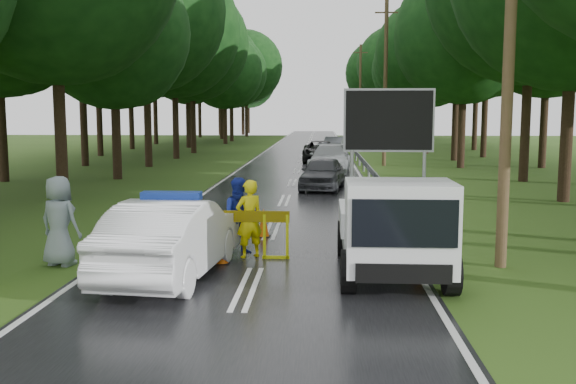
# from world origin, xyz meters

# --- Properties ---
(ground) EXTENTS (160.00, 160.00, 0.00)m
(ground) POSITION_xyz_m (0.00, 0.00, 0.00)
(ground) COLOR #2A4714
(ground) RESTS_ON ground
(road) EXTENTS (7.00, 140.00, 0.02)m
(road) POSITION_xyz_m (0.00, 30.00, 0.01)
(road) COLOR black
(road) RESTS_ON ground
(guardrail) EXTENTS (0.12, 60.06, 0.70)m
(guardrail) POSITION_xyz_m (3.70, 29.67, 0.55)
(guardrail) COLOR gray
(guardrail) RESTS_ON ground
(utility_pole_near) EXTENTS (1.40, 0.24, 10.00)m
(utility_pole_near) POSITION_xyz_m (5.20, 2.00, 5.06)
(utility_pole_near) COLOR #4E3F24
(utility_pole_near) RESTS_ON ground
(utility_pole_mid) EXTENTS (1.40, 0.24, 10.00)m
(utility_pole_mid) POSITION_xyz_m (5.20, 28.00, 5.06)
(utility_pole_mid) COLOR #4E3F24
(utility_pole_mid) RESTS_ON ground
(utility_pole_far) EXTENTS (1.40, 0.24, 10.00)m
(utility_pole_far) POSITION_xyz_m (5.20, 54.00, 5.06)
(utility_pole_far) COLOR #4E3F24
(utility_pole_far) RESTS_ON ground
(police_sedan) EXTENTS (2.13, 4.89, 1.72)m
(police_sedan) POSITION_xyz_m (-1.58, 0.79, 0.79)
(police_sedan) COLOR white
(police_sedan) RESTS_ON ground
(work_truck) EXTENTS (2.14, 4.71, 3.74)m
(work_truck) POSITION_xyz_m (2.80, 1.11, 1.01)
(work_truck) COLOR gray
(work_truck) RESTS_ON ground
(barrier) EXTENTS (2.66, 0.08, 1.10)m
(barrier) POSITION_xyz_m (-0.66, 2.44, 0.83)
(barrier) COLOR #CFDC0B
(barrier) RESTS_ON ground
(officer) EXTENTS (0.78, 0.71, 1.78)m
(officer) POSITION_xyz_m (-0.25, 2.56, 0.89)
(officer) COLOR #FFF00D
(officer) RESTS_ON ground
(civilian) EXTENTS (0.99, 0.84, 1.78)m
(civilian) POSITION_xyz_m (-0.50, 3.00, 0.89)
(civilian) COLOR #192AA4
(civilian) RESTS_ON ground
(bystander_right) EXTENTS (1.09, 0.88, 1.94)m
(bystander_right) POSITION_xyz_m (-4.23, 1.64, 0.97)
(bystander_right) COLOR gray
(bystander_right) RESTS_ON ground
(queue_car_first) EXTENTS (2.18, 4.27, 1.39)m
(queue_car_first) POSITION_xyz_m (1.41, 15.64, 0.70)
(queue_car_first) COLOR #3B3C42
(queue_car_first) RESTS_ON ground
(queue_car_second) EXTENTS (2.52, 5.39, 1.52)m
(queue_car_second) POSITION_xyz_m (1.82, 23.34, 0.76)
(queue_car_second) COLOR #AAADB2
(queue_car_second) RESTS_ON ground
(queue_car_third) EXTENTS (2.35, 5.03, 1.39)m
(queue_car_third) POSITION_xyz_m (1.28, 30.88, 0.70)
(queue_car_third) COLOR black
(queue_car_third) RESTS_ON ground
(queue_car_fourth) EXTENTS (1.95, 4.21, 1.34)m
(queue_car_fourth) POSITION_xyz_m (2.34, 39.56, 0.67)
(queue_car_fourth) COLOR #43464B
(queue_car_fourth) RESTS_ON ground
(cone_center) EXTENTS (0.35, 0.35, 0.73)m
(cone_center) POSITION_xyz_m (-0.78, 1.94, 0.36)
(cone_center) COLOR black
(cone_center) RESTS_ON ground
(cone_far) EXTENTS (0.36, 0.36, 0.77)m
(cone_far) POSITION_xyz_m (-0.15, 5.00, 0.37)
(cone_far) COLOR black
(cone_far) RESTS_ON ground
(cone_left_mid) EXTENTS (0.33, 0.33, 0.69)m
(cone_left_mid) POSITION_xyz_m (-2.00, 2.35, 0.33)
(cone_left_mid) COLOR black
(cone_left_mid) RESTS_ON ground
(cone_right) EXTENTS (0.39, 0.39, 0.83)m
(cone_right) POSITION_xyz_m (3.40, 1.63, 0.40)
(cone_right) COLOR black
(cone_right) RESTS_ON ground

